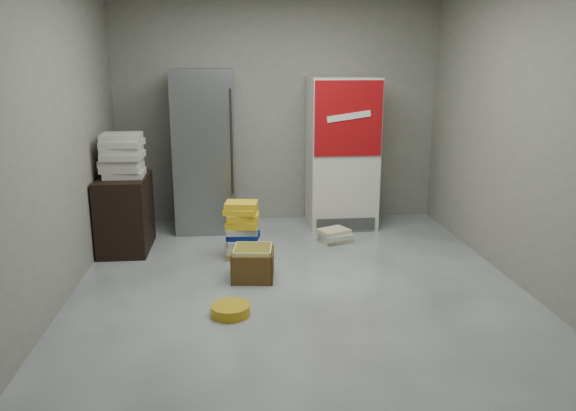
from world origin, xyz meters
The scene contains 10 objects.
ground centered at (0.00, 0.00, 0.00)m, with size 5.00×5.00×0.00m, color #B5B5B1.
room_shell centered at (0.00, 0.00, 1.80)m, with size 4.04×5.04×2.82m.
steel_fridge centered at (-0.90, 2.13, 0.95)m, with size 0.70×0.72×1.90m.
coke_cooler centered at (0.75, 2.12, 0.90)m, with size 0.80×0.73×1.80m.
wood_shelf centered at (-1.73, 1.40, 0.40)m, with size 0.50×0.80×0.80m, color black.
supply_box_stack centered at (-1.72, 1.40, 1.03)m, with size 0.44×0.44×0.45m.
phonebook_stack_main centered at (-0.49, 1.02, 0.30)m, with size 0.39×0.31×0.59m.
phonebook_stack_side centered at (0.56, 1.43, 0.07)m, with size 0.41×0.38×0.15m.
cardboard_box centered at (-0.40, 0.41, 0.13)m, with size 0.42×0.42×0.31m.
bucket_lid centered at (-0.61, -0.36, 0.04)m, with size 0.32×0.32×0.08m, color gold.
Camera 1 is at (-0.54, -4.54, 1.97)m, focal length 35.00 mm.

